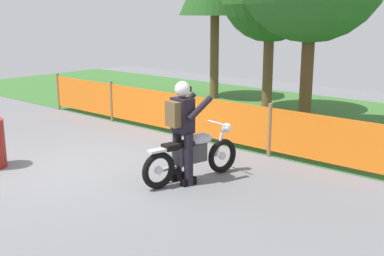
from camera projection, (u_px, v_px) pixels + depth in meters
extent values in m
cube|color=slate|center=(73.00, 167.00, 8.85)|extent=(24.00, 24.00, 0.02)
cube|color=#386B2D|center=(265.00, 112.00, 13.59)|extent=(24.00, 7.11, 0.01)
cylinder|color=olive|center=(58.00, 92.00, 13.87)|extent=(0.08, 0.08, 1.05)
cylinder|color=olive|center=(112.00, 101.00, 12.36)|extent=(0.08, 0.08, 1.05)
cylinder|color=olive|center=(180.00, 114.00, 10.86)|extent=(0.08, 0.08, 1.05)
cylinder|color=olive|center=(270.00, 130.00, 9.35)|extent=(0.08, 0.08, 1.05)
cube|color=orange|center=(83.00, 95.00, 13.11)|extent=(2.28, 0.02, 0.85)
cube|color=orange|center=(143.00, 106.00, 11.61)|extent=(2.28, 0.02, 0.85)
cube|color=orange|center=(221.00, 120.00, 10.10)|extent=(2.28, 0.02, 0.85)
cube|color=orange|center=(326.00, 139.00, 8.59)|extent=(2.28, 0.02, 0.85)
cylinder|color=brown|center=(214.00, 58.00, 15.50)|extent=(0.28, 0.28, 2.65)
cylinder|color=brown|center=(268.00, 70.00, 13.38)|extent=(0.28, 0.28, 2.35)
cylinder|color=brown|center=(306.00, 79.00, 10.75)|extent=(0.28, 0.28, 2.59)
torus|color=black|center=(222.00, 156.00, 8.45)|extent=(0.23, 0.61, 0.61)
cylinder|color=silver|center=(222.00, 156.00, 8.45)|extent=(0.08, 0.14, 0.13)
torus|color=black|center=(159.00, 170.00, 7.68)|extent=(0.23, 0.61, 0.61)
cylinder|color=silver|center=(159.00, 170.00, 7.68)|extent=(0.08, 0.14, 0.13)
cube|color=#38383D|center=(190.00, 153.00, 8.00)|extent=(0.34, 0.60, 0.30)
ellipsoid|color=#B7B7C1|center=(200.00, 139.00, 8.07)|extent=(0.33, 0.53, 0.21)
cube|color=black|center=(178.00, 145.00, 7.82)|extent=(0.31, 0.56, 0.09)
cube|color=silver|center=(158.00, 150.00, 7.60)|extent=(0.22, 0.36, 0.04)
cylinder|color=silver|center=(220.00, 141.00, 8.35)|extent=(0.10, 0.23, 0.54)
sphere|color=white|center=(227.00, 128.00, 8.39)|extent=(0.20, 0.20, 0.17)
cylinder|color=silver|center=(219.00, 123.00, 8.26)|extent=(0.56, 0.15, 0.03)
cylinder|color=silver|center=(171.00, 168.00, 7.99)|extent=(0.17, 0.52, 0.07)
cylinder|color=black|center=(177.00, 155.00, 8.05)|extent=(0.18, 0.18, 0.86)
cube|color=black|center=(177.00, 176.00, 8.14)|extent=(0.16, 0.28, 0.12)
cylinder|color=black|center=(189.00, 160.00, 7.80)|extent=(0.18, 0.18, 0.86)
cube|color=black|center=(189.00, 181.00, 7.89)|extent=(0.16, 0.28, 0.12)
cube|color=black|center=(183.00, 115.00, 7.76)|extent=(0.40, 0.31, 0.56)
cylinder|color=black|center=(184.00, 104.00, 8.00)|extent=(0.20, 0.49, 0.38)
cylinder|color=black|center=(200.00, 108.00, 7.66)|extent=(0.20, 0.49, 0.38)
sphere|color=white|center=(182.00, 89.00, 7.66)|extent=(0.30, 0.30, 0.25)
cube|color=black|center=(188.00, 88.00, 7.72)|extent=(0.18, 0.07, 0.08)
cube|color=brown|center=(174.00, 114.00, 7.65)|extent=(0.31, 0.22, 0.40)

